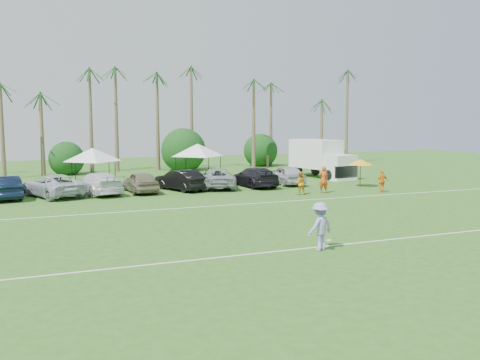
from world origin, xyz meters
name	(u,v)px	position (x,y,z in m)	size (l,w,h in m)	color
ground	(319,261)	(0.00, 0.00, 0.00)	(120.00, 120.00, 0.00)	#2E5D1C
field_lines	(239,224)	(0.00, 8.00, 0.01)	(80.00, 12.10, 0.01)	white
palm_tree_3	(42,71)	(-8.00, 38.00, 10.06)	(2.40, 2.40, 11.90)	brown
palm_tree_4	(86,99)	(-4.00, 38.00, 7.48)	(2.40, 2.40, 8.90)	brown
palm_tree_5	(126,91)	(0.00, 38.00, 8.35)	(2.40, 2.40, 9.90)	brown
palm_tree_6	(164,83)	(4.00, 38.00, 9.21)	(2.40, 2.40, 10.90)	brown
palm_tree_7	(201,76)	(8.00, 38.00, 10.06)	(2.40, 2.40, 11.90)	brown
palm_tree_8	(244,101)	(13.00, 38.00, 7.48)	(2.40, 2.40, 8.90)	brown
palm_tree_9	(284,94)	(18.00, 38.00, 8.35)	(2.40, 2.40, 9.90)	brown
palm_tree_10	(322,88)	(23.00, 38.00, 9.21)	(2.40, 2.40, 10.90)	brown
palm_tree_11	(350,81)	(27.00, 38.00, 10.06)	(2.40, 2.40, 11.90)	brown
bush_tree_1	(66,156)	(-6.00, 39.00, 1.80)	(4.00, 4.00, 4.00)	brown
bush_tree_2	(181,153)	(6.00, 39.00, 1.80)	(4.00, 4.00, 4.00)	brown
bush_tree_3	(264,151)	(16.00, 39.00, 1.80)	(4.00, 4.00, 4.00)	brown
sideline_player_a	(323,180)	(10.31, 16.60, 0.99)	(0.72, 0.48, 1.99)	#CE4B16
sideline_player_b	(300,183)	(8.31, 16.51, 0.84)	(0.82, 0.64, 1.69)	orange
sideline_player_c	(382,181)	(14.56, 15.25, 0.84)	(0.99, 0.41, 1.69)	orange
box_truck	(322,157)	(15.94, 26.13, 1.89)	(3.68, 7.18, 3.53)	white
canopy_tent_left	(92,148)	(-4.97, 26.35, 3.18)	(4.58, 4.58, 3.71)	black
canopy_tent_right	(198,144)	(4.18, 27.58, 3.32)	(4.79, 4.79, 3.88)	black
market_umbrella	(361,162)	(15.00, 18.63, 2.01)	(2.01, 2.01, 2.24)	black
frisbee_player	(320,226)	(0.91, 1.51, 1.00)	(1.46, 1.09, 2.01)	#9895D3
parked_car_1	(5,187)	(-11.34, 22.36, 0.80)	(1.69, 4.84, 1.59)	black
parked_car_2	(53,186)	(-8.25, 22.24, 0.80)	(2.64, 5.73, 1.59)	silver
parked_car_3	(98,183)	(-5.17, 22.27, 0.80)	(2.23, 5.49, 1.59)	white
parked_car_4	(141,182)	(-2.08, 22.08, 0.80)	(1.88, 4.68, 1.59)	gray
parked_car_5	(180,180)	(1.00, 22.16, 0.80)	(1.69, 4.84, 1.59)	black
parked_car_6	(217,178)	(4.09, 22.41, 0.80)	(2.64, 5.73, 1.59)	#9A9CA8
parked_car_7	(254,177)	(7.17, 22.03, 0.80)	(2.23, 5.49, 1.59)	black
parked_car_8	(286,175)	(10.26, 22.39, 0.80)	(1.88, 4.68, 1.59)	silver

